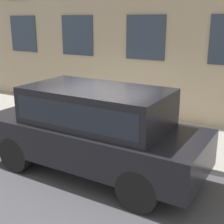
% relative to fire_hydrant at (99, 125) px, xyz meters
% --- Properties ---
extents(ground_plane, '(80.00, 80.00, 0.00)m').
position_rel_fire_hydrant_xyz_m(ground_plane, '(-0.36, -0.17, -0.50)').
color(ground_plane, '#47474C').
extents(sidewalk, '(2.88, 60.00, 0.13)m').
position_rel_fire_hydrant_xyz_m(sidewalk, '(1.08, -0.17, -0.44)').
color(sidewalk, '#9E9B93').
rests_on(sidewalk, ground_plane).
extents(fire_hydrant, '(0.34, 0.45, 0.73)m').
position_rel_fire_hydrant_xyz_m(fire_hydrant, '(0.00, 0.00, 0.00)').
color(fire_hydrant, red).
rests_on(fire_hydrant, sidewalk).
extents(person, '(0.27, 0.18, 1.13)m').
position_rel_fire_hydrant_xyz_m(person, '(0.12, -0.76, 0.31)').
color(person, '#726651').
rests_on(person, sidewalk).
extents(parked_truck_charcoal_near, '(1.88, 4.90, 1.94)m').
position_rel_fire_hydrant_xyz_m(parked_truck_charcoal_near, '(-1.58, -0.91, 0.61)').
color(parked_truck_charcoal_near, black).
rests_on(parked_truck_charcoal_near, ground_plane).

